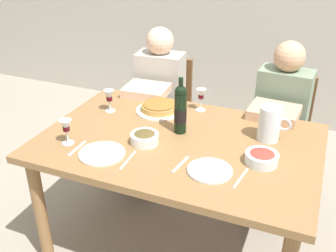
% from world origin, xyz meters
% --- Properties ---
extents(ground_plane, '(8.00, 8.00, 0.00)m').
position_xyz_m(ground_plane, '(0.00, 0.00, 0.00)').
color(ground_plane, gray).
extents(dining_table, '(1.50, 1.00, 0.76)m').
position_xyz_m(dining_table, '(0.00, 0.00, 0.67)').
color(dining_table, olive).
rests_on(dining_table, ground).
extents(wine_bottle, '(0.07, 0.07, 0.33)m').
position_xyz_m(wine_bottle, '(-0.03, 0.08, 0.90)').
color(wine_bottle, black).
rests_on(wine_bottle, dining_table).
extents(water_pitcher, '(0.17, 0.12, 0.19)m').
position_xyz_m(water_pitcher, '(0.45, 0.19, 0.85)').
color(water_pitcher, silver).
rests_on(water_pitcher, dining_table).
extents(baked_tart, '(0.29, 0.29, 0.06)m').
position_xyz_m(baked_tart, '(-0.24, 0.29, 0.79)').
color(baked_tart, white).
rests_on(baked_tart, dining_table).
extents(salad_bowl, '(0.16, 0.16, 0.06)m').
position_xyz_m(salad_bowl, '(0.46, -0.06, 0.79)').
color(salad_bowl, silver).
rests_on(salad_bowl, dining_table).
extents(olive_bowl, '(0.15, 0.15, 0.07)m').
position_xyz_m(olive_bowl, '(-0.16, -0.11, 0.79)').
color(olive_bowl, white).
rests_on(olive_bowl, dining_table).
extents(wine_glass_left_diner, '(0.07, 0.07, 0.14)m').
position_xyz_m(wine_glass_left_diner, '(-0.54, -0.27, 0.86)').
color(wine_glass_left_diner, silver).
rests_on(wine_glass_left_diner, dining_table).
extents(wine_glass_right_diner, '(0.06, 0.06, 0.14)m').
position_xyz_m(wine_glass_right_diner, '(-0.01, 0.40, 0.86)').
color(wine_glass_right_diner, silver).
rests_on(wine_glass_right_diner, dining_table).
extents(wine_glass_centre, '(0.07, 0.07, 0.14)m').
position_xyz_m(wine_glass_centre, '(-0.53, 0.17, 0.86)').
color(wine_glass_centre, silver).
rests_on(wine_glass_centre, dining_table).
extents(dinner_plate_left_setting, '(0.22, 0.22, 0.01)m').
position_xyz_m(dinner_plate_left_setting, '(0.25, -0.23, 0.77)').
color(dinner_plate_left_setting, silver).
rests_on(dinner_plate_left_setting, dining_table).
extents(dinner_plate_right_setting, '(0.24, 0.24, 0.01)m').
position_xyz_m(dinner_plate_right_setting, '(-0.31, -0.30, 0.77)').
color(dinner_plate_right_setting, white).
rests_on(dinner_plate_right_setting, dining_table).
extents(fork_left_setting, '(0.04, 0.16, 0.00)m').
position_xyz_m(fork_left_setting, '(0.10, -0.23, 0.76)').
color(fork_left_setting, silver).
rests_on(fork_left_setting, dining_table).
extents(knife_left_setting, '(0.03, 0.18, 0.00)m').
position_xyz_m(knife_left_setting, '(0.40, -0.23, 0.76)').
color(knife_left_setting, silver).
rests_on(knife_left_setting, dining_table).
extents(knife_right_setting, '(0.02, 0.18, 0.00)m').
position_xyz_m(knife_right_setting, '(-0.16, -0.30, 0.76)').
color(knife_right_setting, silver).
rests_on(knife_right_setting, dining_table).
extents(spoon_right_setting, '(0.02, 0.16, 0.00)m').
position_xyz_m(spoon_right_setting, '(-0.46, -0.30, 0.76)').
color(spoon_right_setting, silver).
rests_on(spoon_right_setting, dining_table).
extents(chair_left, '(0.42, 0.42, 0.87)m').
position_xyz_m(chair_left, '(-0.46, 0.90, 0.50)').
color(chair_left, brown).
rests_on(chair_left, ground).
extents(diner_left, '(0.35, 0.52, 1.16)m').
position_xyz_m(diner_left, '(-0.44, 0.66, 0.62)').
color(diner_left, '#B7B2A8').
rests_on(diner_left, ground).
extents(chair_right, '(0.43, 0.43, 0.87)m').
position_xyz_m(chair_right, '(0.46, 0.88, 0.50)').
color(chair_right, brown).
rests_on(chair_right, ground).
extents(diner_right, '(0.35, 0.52, 1.16)m').
position_xyz_m(diner_right, '(0.44, 0.65, 0.62)').
color(diner_right, gray).
rests_on(diner_right, ground).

